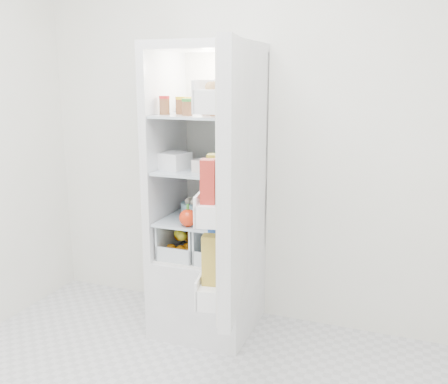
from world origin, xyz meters
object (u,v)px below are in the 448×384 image
at_px(refrigerator, 210,227).
at_px(fridge_door, 228,186).
at_px(mushroom_bowl, 194,208).
at_px(red_cabbage, 219,203).

bearing_deg(refrigerator, fridge_door, -60.27).
bearing_deg(fridge_door, refrigerator, 18.23).
bearing_deg(mushroom_bowl, refrigerator, 14.05).
height_order(refrigerator, fridge_door, refrigerator).
xyz_separation_m(refrigerator, fridge_door, (0.36, -0.63, 0.43)).
height_order(red_cabbage, mushroom_bowl, red_cabbage).
xyz_separation_m(mushroom_bowl, fridge_door, (0.46, -0.61, 0.31)).
bearing_deg(fridge_door, mushroom_bowl, 25.75).
distance_m(red_cabbage, mushroom_bowl, 0.17).
bearing_deg(mushroom_bowl, fridge_door, -52.75).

